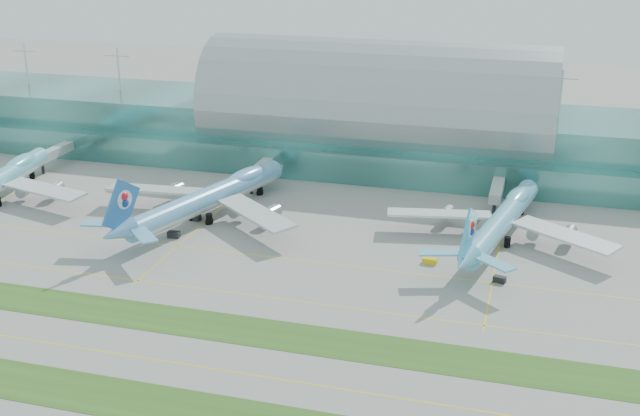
% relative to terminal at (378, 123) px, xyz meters
% --- Properties ---
extents(ground, '(700.00, 700.00, 0.00)m').
position_rel_terminal_xyz_m(ground, '(-0.01, -128.79, -14.23)').
color(ground, gray).
rests_on(ground, ground).
extents(terminal, '(340.00, 69.10, 36.00)m').
position_rel_terminal_xyz_m(terminal, '(0.00, 0.00, 0.00)').
color(terminal, '#3D7A75').
rests_on(terminal, ground).
extents(grass_strip_near, '(420.00, 12.00, 0.08)m').
position_rel_terminal_xyz_m(grass_strip_near, '(-0.01, -156.79, -14.19)').
color(grass_strip_near, '#2D591E').
rests_on(grass_strip_near, ground).
extents(grass_strip_far, '(420.00, 12.00, 0.08)m').
position_rel_terminal_xyz_m(grass_strip_far, '(-0.01, -126.79, -14.19)').
color(grass_strip_far, '#2D591E').
rests_on(grass_strip_far, ground).
extents(taxiline_b, '(420.00, 0.35, 0.01)m').
position_rel_terminal_xyz_m(taxiline_b, '(-0.01, -142.79, -14.22)').
color(taxiline_b, yellow).
rests_on(taxiline_b, ground).
extents(taxiline_c, '(420.00, 0.35, 0.01)m').
position_rel_terminal_xyz_m(taxiline_c, '(-0.01, -110.79, -14.22)').
color(taxiline_c, yellow).
rests_on(taxiline_c, ground).
extents(taxiline_d, '(420.00, 0.35, 0.01)m').
position_rel_terminal_xyz_m(taxiline_d, '(-0.01, -88.79, -14.22)').
color(taxiline_d, yellow).
rests_on(taxiline_d, ground).
extents(airliner_b, '(64.75, 75.06, 21.14)m').
position_rel_terminal_xyz_m(airliner_b, '(-35.00, -66.40, -7.70)').
color(airliner_b, '#61A2D5').
rests_on(airliner_b, ground).
extents(airliner_c, '(61.70, 70.94, 19.65)m').
position_rel_terminal_xyz_m(airliner_c, '(47.20, -60.89, -8.16)').
color(airliner_c, '#62B7D8').
rests_on(airliner_c, ground).
extents(gse_c, '(3.49, 2.25, 1.68)m').
position_rel_terminal_xyz_m(gse_c, '(-38.69, -83.50, -13.39)').
color(gse_c, black).
rests_on(gse_c, ground).
extents(gse_d, '(3.81, 2.59, 1.83)m').
position_rel_terminal_xyz_m(gse_d, '(-38.66, -69.82, -13.31)').
color(gse_d, black).
rests_on(gse_d, ground).
extents(gse_e, '(3.75, 2.15, 1.47)m').
position_rel_terminal_xyz_m(gse_e, '(31.02, -81.64, -13.49)').
color(gse_e, '#E1BC0D').
rests_on(gse_e, ground).
extents(gse_f, '(3.26, 2.27, 1.55)m').
position_rel_terminal_xyz_m(gse_f, '(48.72, -88.08, -13.45)').
color(gse_f, black).
rests_on(gse_f, ground).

